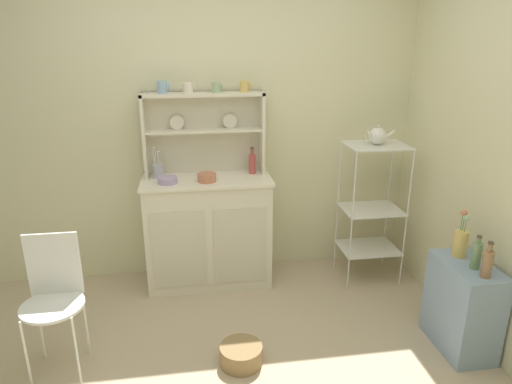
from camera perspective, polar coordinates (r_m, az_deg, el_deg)
wall_back at (r=3.70m, az=-4.83°, el=8.28°), size 3.84×0.05×2.50m
hutch_cabinet at (r=3.68m, az=-6.00°, el=-4.77°), size 1.00×0.45×0.89m
hutch_shelf_unit at (r=3.60m, az=-6.57°, el=8.17°), size 0.93×0.18×0.64m
bakers_rack at (r=3.76m, az=14.35°, el=-1.01°), size 0.47×0.37×1.14m
side_shelf_blue at (r=3.26m, az=24.47°, el=-12.92°), size 0.28×0.48×0.60m
wire_chair at (r=2.97m, az=-24.09°, el=-11.26°), size 0.36×0.36×0.85m
floor_basket at (r=2.99m, az=-1.87°, el=-19.73°), size 0.27×0.27×0.12m
cup_sky_0 at (r=3.52m, az=-11.67°, el=12.76°), size 0.09×0.08×0.09m
cup_cream_1 at (r=3.51m, az=-8.52°, el=12.80°), size 0.09×0.08×0.08m
cup_sage_2 at (r=3.52m, az=-4.98°, el=12.96°), size 0.08×0.07×0.08m
cup_gold_3 at (r=3.54m, az=-1.47°, el=13.12°), size 0.08×0.07×0.09m
bowl_mixing_large at (r=3.45m, az=-11.02°, el=1.47°), size 0.15×0.15×0.05m
bowl_floral_medium at (r=3.45m, az=-6.20°, el=1.83°), size 0.14×0.14×0.06m
jam_bottle at (r=3.62m, az=-0.49°, el=3.66°), size 0.05×0.05×0.21m
utensil_jar at (r=3.59m, az=-12.23°, el=2.67°), size 0.08×0.08×0.25m
porcelain_teapot at (r=3.62m, az=15.00°, el=6.82°), size 0.23×0.14×0.16m
flower_vase at (r=3.17m, az=24.31°, el=-5.64°), size 0.09×0.09×0.31m
oil_bottle at (r=3.05m, az=25.93°, el=-7.10°), size 0.06×0.06×0.22m
vinegar_bottle at (r=2.98m, az=27.05°, el=-7.94°), size 0.06×0.06×0.22m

